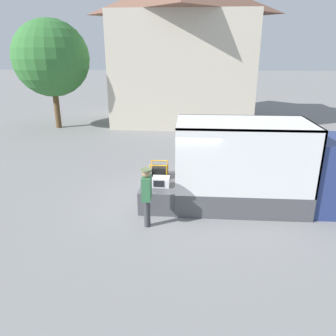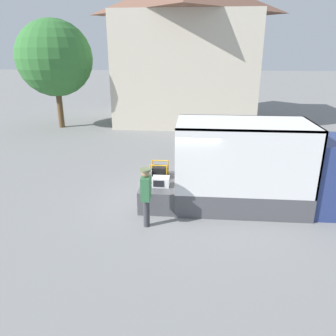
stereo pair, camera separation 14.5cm
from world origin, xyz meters
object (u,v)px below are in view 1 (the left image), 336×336
Objects in this scene: box_truck at (289,179)px; orange_bucket at (147,176)px; portable_generator at (160,172)px; worker_person at (147,192)px; microwave at (161,182)px; street_tree at (51,58)px.

box_truck is 4.51m from orange_bucket.
portable_generator is at bearing 174.59° from box_truck.
worker_person is at bearing -159.31° from box_truck.
orange_bucket is 0.22× the size of worker_person.
box_truck is 4.06m from microwave.
orange_bucket is 0.06× the size of street_tree.
worker_person is at bearing -58.82° from street_tree.
microwave is 0.08× the size of street_tree.
box_truck is at bearing 5.44° from microwave.
street_tree is at bearing 121.18° from worker_person.
microwave is 0.91× the size of portable_generator.
box_truck reaches higher than worker_person.
orange_bucket reaches higher than microwave.
orange_bucket is 13.56m from street_tree.
box_truck is 16.40m from street_tree.
microwave is 14.08m from street_tree.
portable_generator is 0.09× the size of street_tree.
portable_generator is 2.04m from worker_person.
box_truck is 3.39× the size of worker_person.
worker_person is at bearing -94.75° from portable_generator.
street_tree is (-7.81, 11.20, 3.45)m from microwave.
portable_generator is at bearing 51.69° from orange_bucket.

